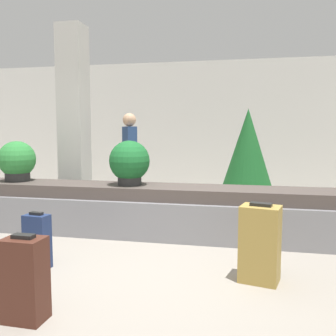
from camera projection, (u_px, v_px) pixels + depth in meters
name	position (u px, v px, depth m)	size (l,w,h in m)	color
ground_plane	(142.00, 269.00, 3.92)	(18.00, 18.00, 0.00)	gray
back_wall	(206.00, 124.00, 9.65)	(18.00, 0.06, 3.20)	silver
carousel	(168.00, 212.00, 5.18)	(8.87, 0.82, 0.69)	gray
pillar	(74.00, 121.00, 6.38)	(0.43, 0.43, 3.20)	beige
suitcase_0	(37.00, 241.00, 3.93)	(0.28, 0.19, 0.60)	navy
suitcase_1	(260.00, 244.00, 3.58)	(0.41, 0.34, 0.77)	#A3843D
suitcase_2	(25.00, 279.00, 2.84)	(0.31, 0.23, 0.68)	#472319
potted_plant_0	(17.00, 161.00, 5.62)	(0.55, 0.55, 0.60)	#2D2D2D
potted_plant_1	(129.00, 163.00, 5.21)	(0.57, 0.57, 0.62)	#2D2D2D
traveler_1	(66.00, 146.00, 7.93)	(0.31, 0.34, 1.82)	#282833
traveler_2	(130.00, 151.00, 6.97)	(0.34, 0.36, 1.76)	#282833
decorated_tree	(247.00, 155.00, 6.80)	(1.05, 1.05, 1.84)	#4C331E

